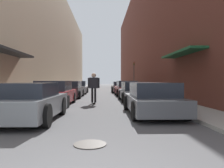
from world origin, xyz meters
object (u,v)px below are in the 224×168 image
(manhole_cover, at_px, (90,144))
(parked_car_left_0, at_px, (29,102))
(parked_car_right_1, at_px, (134,92))
(parked_car_left_1, at_px, (55,94))
(parked_car_right_2, at_px, (126,89))
(parked_car_right_0, at_px, (152,99))
(parked_car_left_2, at_px, (70,90))
(parked_car_left_3, at_px, (78,87))
(skateboarder, at_px, (94,85))
(traffic_light, at_px, (134,73))
(parked_car_right_3, at_px, (121,87))

(manhole_cover, bearing_deg, parked_car_left_0, 127.94)
(parked_car_left_0, relative_size, parked_car_right_1, 0.98)
(parked_car_left_1, height_order, parked_car_right_2, parked_car_left_1)
(parked_car_left_1, bearing_deg, parked_car_right_0, -37.88)
(parked_car_left_2, relative_size, parked_car_right_1, 1.04)
(parked_car_left_3, bearing_deg, skateboarder, -78.59)
(parked_car_right_0, xyz_separation_m, traffic_light, (2.34, 21.43, 1.83))
(skateboarder, relative_size, manhole_cover, 2.57)
(parked_car_left_0, height_order, manhole_cover, parked_car_left_0)
(parked_car_right_0, height_order, manhole_cover, parked_car_right_0)
(parked_car_left_0, xyz_separation_m, parked_car_left_2, (-0.11, 10.06, 0.00))
(parked_car_right_1, bearing_deg, skateboarder, -149.49)
(parked_car_left_0, bearing_deg, parked_car_right_0, 13.79)
(parked_car_left_1, relative_size, parked_car_right_3, 1.03)
(parked_car_left_1, height_order, parked_car_right_0, parked_car_left_1)
(parked_car_right_1, height_order, manhole_cover, parked_car_right_1)
(parked_car_right_0, relative_size, manhole_cover, 6.32)
(parked_car_right_2, bearing_deg, skateboarder, -111.87)
(parked_car_left_0, distance_m, parked_car_right_0, 4.60)
(parked_car_left_2, bearing_deg, manhole_cover, -79.77)
(parked_car_right_0, bearing_deg, parked_car_right_1, 88.84)
(parked_car_left_0, xyz_separation_m, parked_car_right_1, (4.58, 6.85, -0.02))
(parked_car_right_0, height_order, traffic_light, traffic_light)
(parked_car_right_2, bearing_deg, parked_car_right_3, 90.86)
(parked_car_left_1, height_order, parked_car_left_2, parked_car_left_1)
(parked_car_left_0, relative_size, parked_car_right_2, 0.92)
(parked_car_left_0, distance_m, parked_car_right_1, 8.25)
(parked_car_left_1, xyz_separation_m, manhole_cover, (2.39, -7.55, -0.63))
(parked_car_left_0, height_order, skateboarder, skateboarder)
(parked_car_left_0, bearing_deg, parked_car_left_2, 90.61)
(parked_car_left_0, distance_m, parked_car_left_2, 10.06)
(parked_car_right_1, distance_m, traffic_light, 15.94)
(parked_car_right_0, distance_m, parked_car_right_2, 10.79)
(parked_car_left_3, distance_m, manhole_cover, 18.39)
(parked_car_left_0, relative_size, parked_car_right_0, 0.91)
(parked_car_left_2, xyz_separation_m, parked_car_right_2, (4.71, 1.82, 0.01))
(parked_car_right_3, bearing_deg, parked_car_right_0, -90.22)
(parked_car_left_1, height_order, parked_car_left_3, parked_car_left_1)
(parked_car_right_1, bearing_deg, parked_car_right_2, 89.78)
(parked_car_right_0, xyz_separation_m, parked_car_right_2, (0.14, 10.79, 0.02))
(skateboarder, height_order, manhole_cover, skateboarder)
(parked_car_left_2, height_order, parked_car_left_3, parked_car_left_2)
(parked_car_left_0, height_order, parked_car_left_1, parked_car_left_1)
(parked_car_right_3, xyz_separation_m, manhole_cover, (-2.31, -19.80, -0.60))
(skateboarder, distance_m, traffic_light, 17.94)
(manhole_cover, bearing_deg, parked_car_right_1, 76.32)
(skateboarder, height_order, traffic_light, traffic_light)
(parked_car_right_1, bearing_deg, parked_car_left_0, -123.77)
(parked_car_right_2, bearing_deg, manhole_cover, -99.18)
(parked_car_right_2, xyz_separation_m, parked_car_right_3, (-0.08, 5.06, -0.03))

